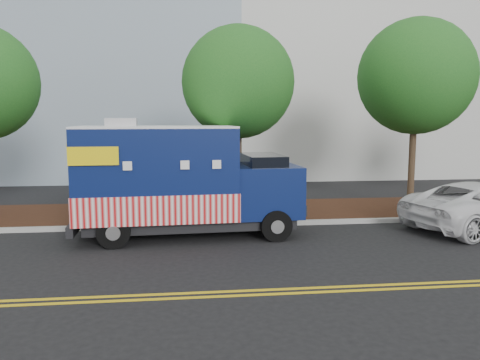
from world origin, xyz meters
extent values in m
plane|color=black|center=(0.00, 0.00, 0.00)|extent=(120.00, 120.00, 0.00)
cube|color=#9E9E99|center=(0.00, 1.40, 0.07)|extent=(120.00, 0.18, 0.15)
cube|color=black|center=(0.00, 3.50, 0.07)|extent=(120.00, 4.00, 0.15)
cube|color=gold|center=(0.00, -4.45, 0.01)|extent=(120.00, 0.10, 0.01)
cube|color=gold|center=(0.00, -4.70, 0.01)|extent=(120.00, 0.10, 0.01)
cylinder|color=#38281C|center=(0.78, 2.75, 1.91)|extent=(0.26, 0.26, 3.82)
sphere|color=#19591C|center=(0.78, 2.75, 4.80)|extent=(3.90, 3.90, 3.90)
cylinder|color=#38281C|center=(7.84, 3.90, 2.02)|extent=(0.26, 0.26, 4.05)
sphere|color=#19591C|center=(7.84, 3.90, 5.16)|extent=(4.46, 4.46, 4.46)
cube|color=#473828|center=(-4.67, 1.69, 1.20)|extent=(0.06, 0.06, 2.40)
cube|color=black|center=(-0.94, 0.40, 0.46)|extent=(6.21, 2.38, 0.31)
cube|color=#0A184B|center=(-1.92, 0.35, 1.96)|extent=(4.71, 2.74, 2.62)
cube|color=#BB0C0F|center=(-1.92, 0.35, 1.04)|extent=(4.75, 2.81, 0.82)
cube|color=white|center=(-1.92, 0.35, 3.30)|extent=(4.71, 2.74, 0.07)
cube|color=#B7B7BA|center=(-2.90, 0.30, 3.44)|extent=(0.92, 0.92, 0.24)
cube|color=#0A184B|center=(1.35, 0.52, 1.36)|extent=(2.08, 2.44, 1.53)
cube|color=black|center=(1.29, 0.51, 2.10)|extent=(1.20, 2.18, 0.71)
cube|color=black|center=(2.35, 0.57, 0.85)|extent=(0.20, 2.18, 0.33)
cube|color=black|center=(-4.27, 0.23, 0.49)|extent=(0.32, 2.46, 0.31)
cube|color=#B7B7BA|center=(-4.23, 0.23, 2.02)|extent=(0.14, 1.96, 2.07)
cube|color=#B7B7BA|center=(-1.66, 1.66, 2.02)|extent=(1.96, 0.14, 1.20)
cube|color=yellow|center=(-3.49, -1.03, 2.57)|extent=(1.31, 0.09, 0.49)
cube|color=yellow|center=(-3.62, 1.56, 2.57)|extent=(1.31, 0.09, 0.49)
cylinder|color=black|center=(1.51, -0.59, 0.46)|extent=(0.93, 0.35, 0.92)
cylinder|color=black|center=(1.40, 1.63, 0.46)|extent=(0.93, 0.35, 0.92)
cylinder|color=black|center=(-3.06, -0.82, 0.46)|extent=(0.93, 0.35, 0.92)
cylinder|color=black|center=(-3.18, 1.40, 0.46)|extent=(0.93, 0.35, 0.92)
camera|label=1|loc=(-1.06, -13.66, 3.53)|focal=35.00mm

